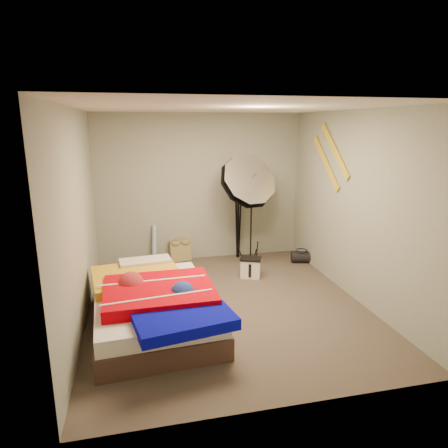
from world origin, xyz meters
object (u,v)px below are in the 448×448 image
object	(u,v)px
camera_case	(251,268)
camera_tripod	(238,221)
duffel_bag	(301,257)
photo_umbrella	(247,183)
bed	(154,304)
tote_bag	(180,251)
wrapping_roll	(154,244)

from	to	relation	value
camera_case	camera_tripod	distance (m)	1.12
duffel_bag	photo_umbrella	size ratio (longest dim) A/B	0.17
bed	camera_case	bearing A→B (deg)	39.19
tote_bag	camera_tripod	distance (m)	1.14
wrapping_roll	camera_tripod	distance (m)	1.51
camera_case	bed	distance (m)	1.99
wrapping_roll	photo_umbrella	distance (m)	1.89
camera_case	photo_umbrella	xyz separation A→B (m)	(0.06, 0.51, 1.26)
tote_bag	camera_case	distance (m)	1.40
wrapping_roll	tote_bag	bearing A→B (deg)	0.00
photo_umbrella	camera_tripod	size ratio (longest dim) A/B	1.69
bed	camera_tripod	world-z (taller)	camera_tripod
bed	duffel_bag	bearing A→B (deg)	33.70
tote_bag	duffel_bag	size ratio (longest dim) A/B	1.10
wrapping_roll	photo_umbrella	bearing A→B (deg)	-19.08
tote_bag	wrapping_roll	distance (m)	0.46
tote_bag	camera_case	xyz separation A→B (m)	(0.97, -1.02, -0.03)
duffel_bag	bed	world-z (taller)	bed
duffel_bag	camera_tripod	distance (m)	1.25
bed	wrapping_roll	bearing A→B (deg)	86.77
camera_case	duffel_bag	size ratio (longest dim) A/B	0.89
duffel_bag	bed	distance (m)	3.10
duffel_bag	camera_tripod	world-z (taller)	camera_tripod
bed	camera_tripod	bearing A→B (deg)	54.59
camera_case	tote_bag	bearing A→B (deg)	156.21
wrapping_roll	bed	world-z (taller)	wrapping_roll
photo_umbrella	duffel_bag	bearing A→B (deg)	-2.40
tote_bag	wrapping_roll	size ratio (longest dim) A/B	0.55
camera_case	bed	xyz separation A→B (m)	(-1.54, -1.25, 0.14)
bed	photo_umbrella	xyz separation A→B (m)	(1.60, 1.76, 1.12)
wrapping_roll	bed	distance (m)	2.27
wrapping_roll	duffel_bag	distance (m)	2.52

